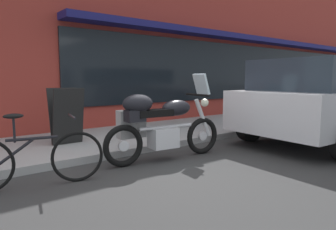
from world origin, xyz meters
The scene contains 7 objects.
ground_plane centered at (0.00, 0.00, 0.00)m, with size 80.00×80.00×0.00m, color #313131.
storefront_building centered at (8.13, 3.66, 3.18)m, with size 24.26×0.90×6.51m.
sidewalk_curb centered at (9.00, 2.28, 0.06)m, with size 30.00×2.45×0.12m.
touring_motorcycle centered at (0.15, 0.53, 0.60)m, with size 2.13×0.81×1.40m.
parked_bicycle centered at (-1.76, 0.48, 0.36)m, with size 1.65×0.54×0.91m.
parked_minivan centered at (4.02, -0.49, 0.89)m, with size 4.86×2.39×1.67m.
sandwich_board_sign centered at (-0.73, 2.16, 0.63)m, with size 0.55×0.43×1.02m.
Camera 1 is at (-2.70, -3.31, 1.32)m, focal length 32.50 mm.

